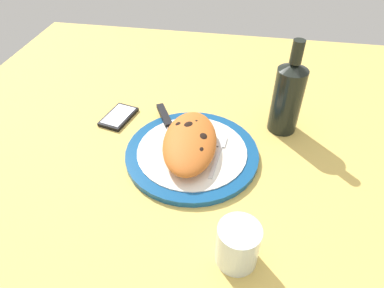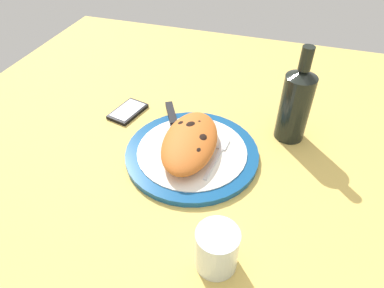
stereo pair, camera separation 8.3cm
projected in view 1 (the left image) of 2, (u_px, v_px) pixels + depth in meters
ground_plane at (192, 160)px, 86.66cm from camera, size 150.00×150.00×3.00cm
plate at (192, 153)px, 85.10cm from camera, size 32.99×32.99×1.84cm
calzone at (190, 141)px, 83.00cm from camera, size 24.72×14.81×5.33cm
fork at (219, 152)px, 83.60cm from camera, size 15.12×2.97×0.40cm
knife at (167, 122)px, 92.47cm from camera, size 20.96×12.52×1.20cm
smartphone at (119, 117)px, 97.15cm from camera, size 12.35×9.14×1.16cm
water_glass at (237, 247)px, 61.74cm from camera, size 7.85×7.85×8.99cm
wine_bottle at (288, 96)px, 87.37cm from camera, size 7.67×7.67×25.35cm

